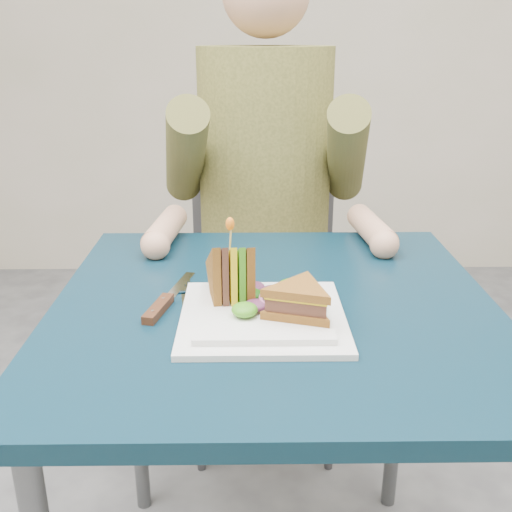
{
  "coord_description": "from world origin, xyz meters",
  "views": [
    {
      "loc": [
        -0.04,
        -0.93,
        1.16
      ],
      "look_at": [
        -0.03,
        -0.02,
        0.82
      ],
      "focal_mm": 42.0,
      "sensor_mm": 36.0,
      "label": 1
    }
  ],
  "objects_px": {
    "sandwich_upright": "(231,278)",
    "fork": "(186,302)",
    "knife": "(163,304)",
    "diner": "(265,137)",
    "sandwich_flat": "(299,300)",
    "plate": "(263,315)",
    "table": "(274,343)",
    "chair": "(264,259)"
  },
  "relations": [
    {
      "from": "sandwich_flat",
      "to": "fork",
      "type": "relative_size",
      "value": 0.86
    },
    {
      "from": "sandwich_flat",
      "to": "fork",
      "type": "distance_m",
      "value": 0.21
    },
    {
      "from": "plate",
      "to": "knife",
      "type": "xyz_separation_m",
      "value": [
        -0.17,
        0.05,
        -0.0
      ]
    },
    {
      "from": "table",
      "to": "knife",
      "type": "height_order",
      "value": "knife"
    },
    {
      "from": "table",
      "to": "sandwich_flat",
      "type": "bearing_deg",
      "value": -70.8
    },
    {
      "from": "fork",
      "to": "sandwich_flat",
      "type": "bearing_deg",
      "value": -26.16
    },
    {
      "from": "sandwich_flat",
      "to": "sandwich_upright",
      "type": "xyz_separation_m",
      "value": [
        -0.11,
        0.07,
        0.01
      ]
    },
    {
      "from": "table",
      "to": "sandwich_flat",
      "type": "distance_m",
      "value": 0.16
    },
    {
      "from": "knife",
      "to": "fork",
      "type": "bearing_deg",
      "value": 23.56
    },
    {
      "from": "plate",
      "to": "sandwich_upright",
      "type": "height_order",
      "value": "sandwich_upright"
    },
    {
      "from": "fork",
      "to": "plate",
      "type": "bearing_deg",
      "value": -26.88
    },
    {
      "from": "sandwich_upright",
      "to": "sandwich_flat",
      "type": "bearing_deg",
      "value": -33.43
    },
    {
      "from": "diner",
      "to": "knife",
      "type": "relative_size",
      "value": 3.39
    },
    {
      "from": "chair",
      "to": "knife",
      "type": "height_order",
      "value": "chair"
    },
    {
      "from": "chair",
      "to": "sandwich_flat",
      "type": "distance_m",
      "value": 0.83
    },
    {
      "from": "diner",
      "to": "plate",
      "type": "bearing_deg",
      "value": -91.89
    },
    {
      "from": "fork",
      "to": "sandwich_upright",
      "type": "bearing_deg",
      "value": -14.46
    },
    {
      "from": "chair",
      "to": "plate",
      "type": "distance_m",
      "value": 0.8
    },
    {
      "from": "sandwich_upright",
      "to": "fork",
      "type": "xyz_separation_m",
      "value": [
        -0.08,
        0.02,
        -0.05
      ]
    },
    {
      "from": "table",
      "to": "chair",
      "type": "distance_m",
      "value": 0.71
    },
    {
      "from": "plate",
      "to": "sandwich_upright",
      "type": "distance_m",
      "value": 0.08
    },
    {
      "from": "table",
      "to": "sandwich_upright",
      "type": "distance_m",
      "value": 0.15
    },
    {
      "from": "diner",
      "to": "chair",
      "type": "bearing_deg",
      "value": 90.0
    },
    {
      "from": "chair",
      "to": "plate",
      "type": "bearing_deg",
      "value": -91.62
    },
    {
      "from": "plate",
      "to": "sandwich_flat",
      "type": "height_order",
      "value": "sandwich_flat"
    },
    {
      "from": "sandwich_upright",
      "to": "fork",
      "type": "height_order",
      "value": "sandwich_upright"
    },
    {
      "from": "plate",
      "to": "fork",
      "type": "distance_m",
      "value": 0.14
    },
    {
      "from": "sandwich_upright",
      "to": "knife",
      "type": "bearing_deg",
      "value": 178.29
    },
    {
      "from": "sandwich_flat",
      "to": "knife",
      "type": "bearing_deg",
      "value": 161.58
    },
    {
      "from": "sandwich_upright",
      "to": "fork",
      "type": "relative_size",
      "value": 0.84
    },
    {
      "from": "chair",
      "to": "sandwich_upright",
      "type": "xyz_separation_m",
      "value": [
        -0.07,
        -0.73,
        0.24
      ]
    },
    {
      "from": "table",
      "to": "chair",
      "type": "xyz_separation_m",
      "value": [
        0.0,
        0.7,
        -0.11
      ]
    },
    {
      "from": "diner",
      "to": "plate",
      "type": "xyz_separation_m",
      "value": [
        -0.02,
        -0.66,
        -0.18
      ]
    },
    {
      "from": "sandwich_upright",
      "to": "plate",
      "type": "bearing_deg",
      "value": -41.4
    },
    {
      "from": "knife",
      "to": "diner",
      "type": "bearing_deg",
      "value": 72.99
    },
    {
      "from": "plate",
      "to": "sandwich_upright",
      "type": "bearing_deg",
      "value": 138.6
    },
    {
      "from": "knife",
      "to": "table",
      "type": "bearing_deg",
      "value": 6.68
    },
    {
      "from": "sandwich_flat",
      "to": "sandwich_upright",
      "type": "bearing_deg",
      "value": 146.57
    },
    {
      "from": "diner",
      "to": "plate",
      "type": "distance_m",
      "value": 0.68
    },
    {
      "from": "chair",
      "to": "knife",
      "type": "bearing_deg",
      "value": -104.49
    },
    {
      "from": "plate",
      "to": "chair",
      "type": "bearing_deg",
      "value": 88.38
    },
    {
      "from": "chair",
      "to": "diner",
      "type": "xyz_separation_m",
      "value": [
        -0.0,
        -0.11,
        0.37
      ]
    }
  ]
}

